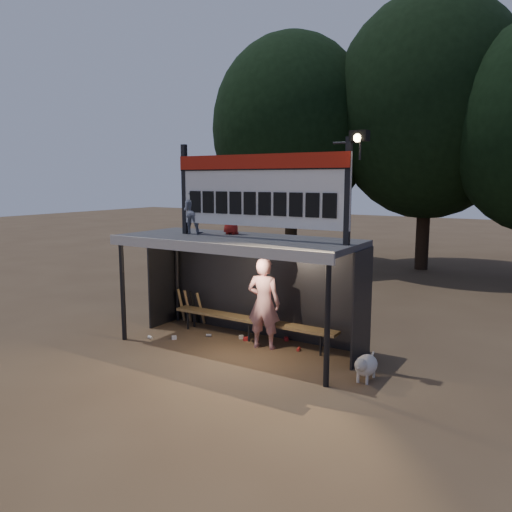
{
  "coord_description": "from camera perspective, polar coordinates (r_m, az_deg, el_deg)",
  "views": [
    {
      "loc": [
        5.61,
        -8.38,
        3.48
      ],
      "look_at": [
        0.2,
        0.4,
        1.9
      ],
      "focal_mm": 35.0,
      "sensor_mm": 36.0,
      "label": 1
    }
  ],
  "objects": [
    {
      "name": "ground",
      "position": [
        10.67,
        -2.08,
        -10.33
      ],
      "size": [
        80.0,
        80.0,
        0.0
      ],
      "primitive_type": "plane",
      "color": "#4E3A27",
      "rests_on": "ground"
    },
    {
      "name": "player",
      "position": [
        10.34,
        0.9,
        -5.41
      ],
      "size": [
        0.78,
        0.59,
        1.92
      ],
      "primitive_type": "imported",
      "rotation": [
        0.0,
        0.0,
        3.34
      ],
      "color": "white",
      "rests_on": "ground"
    },
    {
      "name": "child_a",
      "position": [
        10.87,
        -7.27,
        5.12
      ],
      "size": [
        0.55,
        0.48,
        0.98
      ],
      "primitive_type": "imported",
      "rotation": [
        0.0,
        0.0,
        3.38
      ],
      "color": "slate",
      "rests_on": "dugout_shelter"
    },
    {
      "name": "child_b",
      "position": [
        10.71,
        -2.84,
        4.87
      ],
      "size": [
        0.44,
        0.3,
        0.89
      ],
      "primitive_type": "imported",
      "rotation": [
        0.0,
        0.0,
        3.11
      ],
      "color": "#A71E19",
      "rests_on": "dugout_shelter"
    },
    {
      "name": "dugout_shelter",
      "position": [
        10.42,
        -1.39,
        -0.32
      ],
      "size": [
        5.1,
        2.08,
        2.32
      ],
      "color": "#3C3C3F",
      "rests_on": "ground"
    },
    {
      "name": "scoreboard_assembly",
      "position": [
        9.78,
        0.53,
        7.8
      ],
      "size": [
        4.1,
        0.27,
        1.99
      ],
      "color": "black",
      "rests_on": "dugout_shelter"
    },
    {
      "name": "bench",
      "position": [
        10.98,
        -0.48,
        -7.4
      ],
      "size": [
        4.0,
        0.35,
        0.48
      ],
      "color": "olive",
      "rests_on": "ground"
    },
    {
      "name": "tree_left",
      "position": [
        20.84,
        4.15,
        14.28
      ],
      "size": [
        6.46,
        6.46,
        9.27
      ],
      "color": "#302315",
      "rests_on": "ground"
    },
    {
      "name": "tree_mid",
      "position": [
        20.59,
        19.16,
        15.73
      ],
      "size": [
        7.22,
        7.22,
        10.36
      ],
      "color": "black",
      "rests_on": "ground"
    },
    {
      "name": "dog",
      "position": [
        9.09,
        12.41,
        -12.11
      ],
      "size": [
        0.36,
        0.81,
        0.49
      ],
      "color": "white",
      "rests_on": "ground"
    },
    {
      "name": "bats",
      "position": [
        12.27,
        -7.45,
        -5.76
      ],
      "size": [
        0.68,
        0.35,
        0.84
      ],
      "color": "#A37E4C",
      "rests_on": "ground"
    },
    {
      "name": "litter",
      "position": [
        11.05,
        -3.13,
        -9.45
      ],
      "size": [
        3.26,
        1.56,
        0.08
      ],
      "color": "red",
      "rests_on": "ground"
    }
  ]
}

